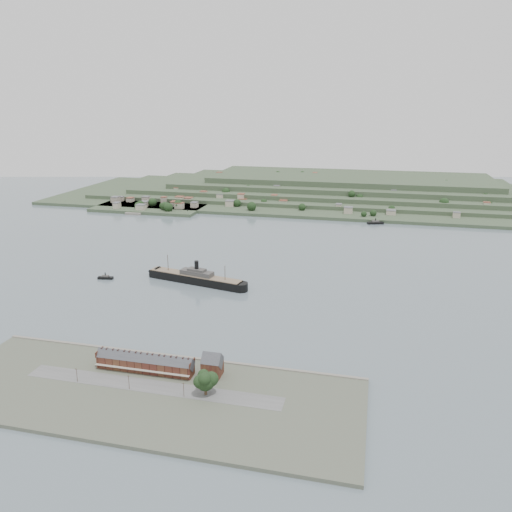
% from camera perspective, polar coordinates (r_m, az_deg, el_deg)
% --- Properties ---
extents(ground, '(1400.00, 1400.00, 0.00)m').
position_cam_1_polar(ground, '(429.78, -1.59, -2.35)').
color(ground, slate).
rests_on(ground, ground).
extents(near_shore, '(220.00, 80.00, 2.60)m').
position_cam_1_polar(near_shore, '(270.76, -12.28, -15.05)').
color(near_shore, '#4C5142').
rests_on(near_shore, ground).
extents(terrace_row, '(55.60, 9.80, 11.07)m').
position_cam_1_polar(terrace_row, '(286.19, -12.57, -11.83)').
color(terrace_row, '#4B211B').
rests_on(terrace_row, ground).
extents(gabled_building, '(10.40, 10.18, 14.09)m').
position_cam_1_polar(gabled_building, '(275.74, -5.02, -12.32)').
color(gabled_building, '#4B211B').
rests_on(gabled_building, ground).
extents(far_peninsula, '(760.00, 309.00, 30.00)m').
position_cam_1_polar(far_peninsula, '(798.81, 7.77, 7.54)').
color(far_peninsula, '#364830').
rests_on(far_peninsula, ground).
extents(steamship, '(95.86, 30.07, 23.22)m').
position_cam_1_polar(steamship, '(417.39, -7.24, -2.46)').
color(steamship, black).
rests_on(steamship, ground).
extents(tugboat, '(13.34, 5.35, 5.83)m').
position_cam_1_polar(tugboat, '(441.69, -16.82, -2.36)').
color(tugboat, black).
rests_on(tugboat, ground).
extents(ferry_west, '(17.74, 11.04, 6.46)m').
position_cam_1_polar(ferry_west, '(677.01, -7.83, 4.91)').
color(ferry_west, black).
rests_on(ferry_west, ground).
extents(ferry_east, '(20.48, 11.12, 7.40)m').
position_cam_1_polar(ferry_east, '(631.76, 13.48, 3.73)').
color(ferry_east, black).
rests_on(ferry_east, ground).
extents(fig_tree, '(12.14, 10.52, 13.55)m').
position_cam_1_polar(fig_tree, '(258.47, -5.78, -13.98)').
color(fig_tree, '#402E1D').
rests_on(fig_tree, ground).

